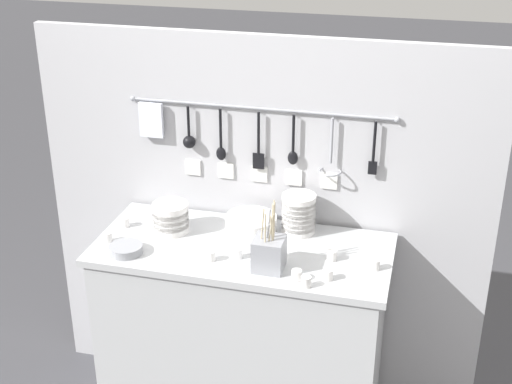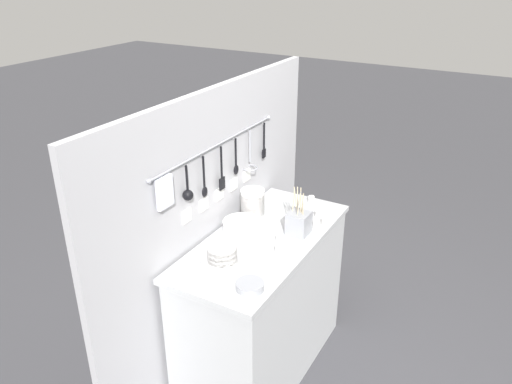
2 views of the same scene
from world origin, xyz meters
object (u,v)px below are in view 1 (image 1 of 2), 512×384
cup_front_left (328,275)px  cup_centre (125,222)px  bowl_stack_nested_right (171,217)px  bowl_stack_wide_centre (299,214)px  cup_by_caddy (375,264)px  steel_mixing_bowl (126,249)px  cup_back_right (297,275)px  cup_back_left (306,282)px  cutlery_caddy (269,253)px  cup_front_right (332,255)px  cup_mid_row (108,237)px  cup_edge_near (238,253)px  cup_edge_far (163,214)px  cup_beside_plates (211,256)px  plate_stack (251,224)px

cup_front_left → cup_centre: bearing=167.0°
bowl_stack_nested_right → cup_front_left: size_ratio=3.64×
bowl_stack_wide_centre → cup_by_caddy: bearing=-33.6°
steel_mixing_bowl → cup_by_caddy: 0.99m
cup_back_right → cup_centre: bearing=163.1°
bowl_stack_nested_right → cup_back_left: (0.64, -0.29, -0.04)m
cutlery_caddy → cup_front_left: 0.24m
cup_front_right → cup_mid_row: size_ratio=1.00×
cup_by_caddy → cup_edge_near: (-0.54, -0.05, 0.00)m
steel_mixing_bowl → cup_back_left: (0.75, -0.07, 0.00)m
bowl_stack_nested_right → cup_centre: (-0.21, -0.01, -0.04)m
cup_back_left → cup_edge_far: same height
cup_edge_far → cup_beside_plates: size_ratio=1.00×
cup_edge_far → plate_stack: bearing=-3.2°
cup_mid_row → cup_back_right: bearing=-6.9°
bowl_stack_nested_right → cup_centre: bearing=-177.2°
bowl_stack_nested_right → cup_by_caddy: (0.87, -0.10, -0.04)m
cup_edge_near → cup_front_left: bearing=-10.8°
cup_centre → steel_mixing_bowl: bearing=-64.8°
bowl_stack_wide_centre → cup_centre: bowl_stack_wide_centre is taller
cup_back_right → cup_front_left: size_ratio=1.00×
bowl_stack_nested_right → cup_edge_far: bearing=126.7°
steel_mixing_bowl → cup_front_right: cup_front_right is taller
bowl_stack_wide_centre → cup_edge_far: bowl_stack_wide_centre is taller
cup_front_right → cup_edge_near: same height
cup_edge_near → cup_mid_row: bearing=-179.5°
cutlery_caddy → cup_beside_plates: bearing=179.2°
bowl_stack_nested_right → cup_centre: size_ratio=3.64×
cutlery_caddy → cup_edge_far: cutlery_caddy is taller
plate_stack → cutlery_caddy: bearing=-62.7°
cutlery_caddy → cup_back_right: bearing=-24.9°
cup_front_right → cup_edge_near: size_ratio=1.00×
bowl_stack_wide_centre → bowl_stack_nested_right: size_ratio=1.13×
steel_mixing_bowl → cup_back_right: bearing=-2.5°
bowl_stack_wide_centre → plate_stack: bowl_stack_wide_centre is taller
bowl_stack_wide_centre → cup_front_left: bearing=-62.4°
cup_back_left → cup_front_right: same height
bowl_stack_nested_right → cup_edge_far: (-0.08, 0.10, -0.04)m
cup_front_right → cup_beside_plates: bearing=-165.2°
steel_mixing_bowl → cup_front_left: cup_front_left is taller
bowl_stack_wide_centre → cup_beside_plates: bowl_stack_wide_centre is taller
plate_stack → cup_back_right: plate_stack is taller
cup_edge_far → cup_beside_plates: (0.32, -0.30, 0.00)m
cup_edge_near → cup_beside_plates: same height
plate_stack → cup_mid_row: size_ratio=5.24×
bowl_stack_nested_right → cutlery_caddy: bearing=-22.7°
cup_front_right → cup_edge_far: bearing=167.1°
cup_back_left → cup_back_right: (-0.04, 0.04, 0.00)m
cup_back_right → bowl_stack_nested_right: bearing=156.9°
cup_edge_far → cup_beside_plates: same height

